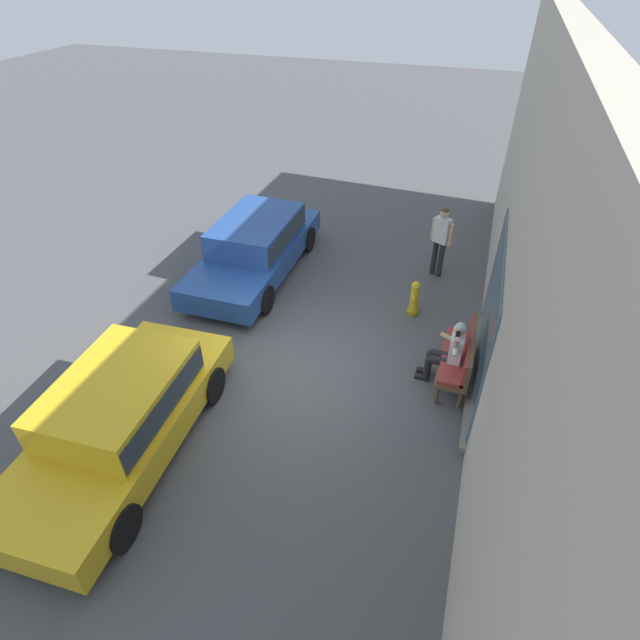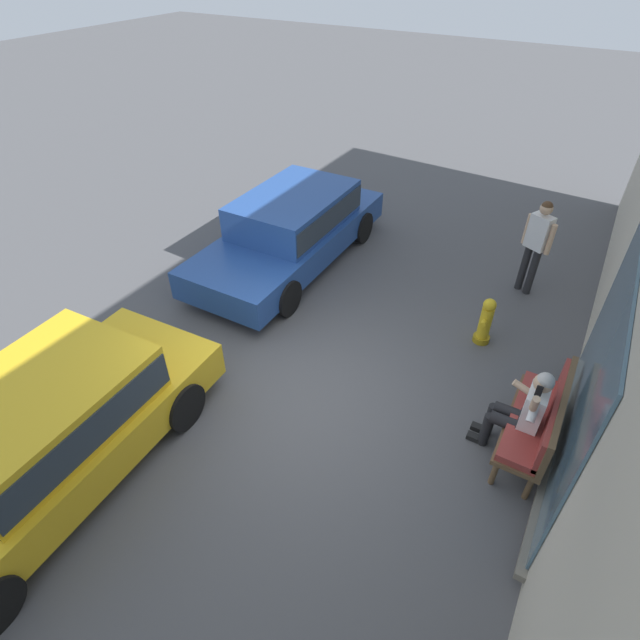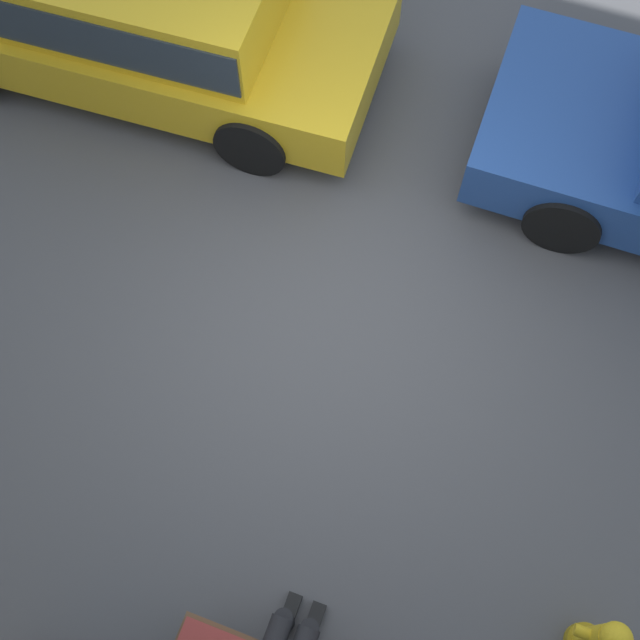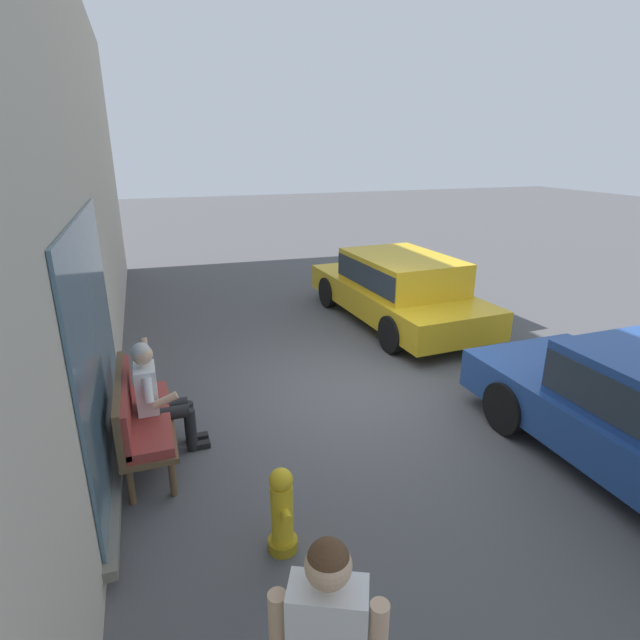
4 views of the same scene
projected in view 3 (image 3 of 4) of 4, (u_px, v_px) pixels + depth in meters
ground_plane at (331, 312)px, 6.58m from camera, size 60.00×60.00×0.00m
parked_car_mid at (141, 0)px, 6.97m from camera, size 4.51×2.08×1.36m
fire_hydrant at (600, 640)px, 5.19m from camera, size 0.38×0.26×0.81m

